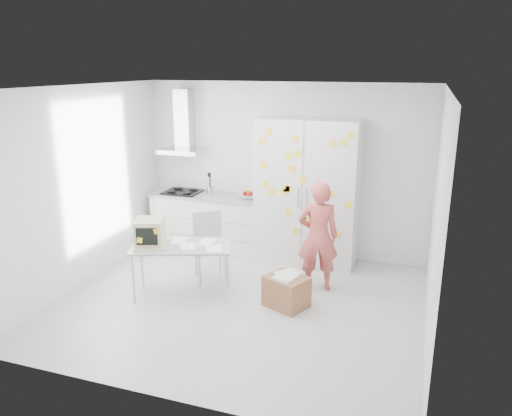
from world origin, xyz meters
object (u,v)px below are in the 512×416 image
(person, at_px, (318,236))
(cardboard_box, at_px, (286,291))
(desk, at_px, (161,238))
(chair, at_px, (209,242))

(person, xyz_separation_m, cardboard_box, (-0.25, -0.63, -0.54))
(desk, xyz_separation_m, cardboard_box, (1.65, 0.16, -0.57))
(desk, relative_size, cardboard_box, 2.31)
(desk, xyz_separation_m, chair, (0.37, 0.67, -0.23))
(person, bearing_deg, cardboard_box, 50.36)
(person, height_order, cardboard_box, person)
(desk, bearing_deg, cardboard_box, -14.29)
(chair, distance_m, cardboard_box, 1.42)
(person, height_order, desk, person)
(desk, bearing_deg, person, 2.78)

